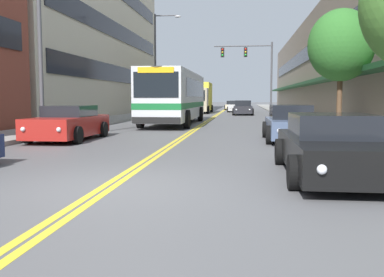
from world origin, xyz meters
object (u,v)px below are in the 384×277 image
at_px(street_tree_right_mid, 341,46).
at_px(fire_hydrant, 320,121).
at_px(car_red_parked_left_near, 69,124).
at_px(car_champagne_moving_lead, 233,106).
at_px(car_beige_parked_left_mid, 169,109).
at_px(car_black_parked_right_foreground, 333,147).
at_px(car_slate_blue_parked_right_mid, 290,124).
at_px(traffic_signal_mast, 252,64).
at_px(city_bus, 176,95).
at_px(box_truck, 199,97).
at_px(car_silver_moving_third, 236,107).
at_px(street_lamp_left_near, 49,12).
at_px(car_charcoal_moving_second, 243,108).
at_px(street_lamp_left_far, 159,57).

height_order(street_tree_right_mid, fire_hydrant, street_tree_right_mid).
xyz_separation_m(car_red_parked_left_near, fire_hydrant, (10.23, 4.02, -0.06)).
bearing_deg(car_champagne_moving_lead, car_beige_parked_left_mid, -105.09).
relative_size(car_black_parked_right_foreground, car_slate_blue_parked_right_mid, 1.13).
bearing_deg(car_slate_blue_parked_right_mid, car_red_parked_left_near, -175.94).
xyz_separation_m(car_beige_parked_left_mid, traffic_signal_mast, (7.71, 3.09, 4.36)).
xyz_separation_m(car_champagne_moving_lead, fire_hydrant, (4.85, -39.69, -0.01)).
height_order(car_slate_blue_parked_right_mid, fire_hydrant, car_slate_blue_parked_right_mid).
bearing_deg(car_red_parked_left_near, city_bus, 77.10).
bearing_deg(car_red_parked_left_near, box_truck, 86.29).
bearing_deg(city_bus, traffic_signal_mast, 71.87).
relative_size(car_silver_moving_third, street_lamp_left_near, 0.59).
relative_size(car_red_parked_left_near, street_tree_right_mid, 0.87).
xyz_separation_m(traffic_signal_mast, street_tree_right_mid, (3.43, -22.54, -1.01)).
height_order(car_black_parked_right_foreground, car_slate_blue_parked_right_mid, car_slate_blue_parked_right_mid).
distance_m(city_bus, car_slate_blue_parked_right_mid, 12.01).
height_order(car_beige_parked_left_mid, car_charcoal_moving_second, car_charcoal_moving_second).
relative_size(car_red_parked_left_near, fire_hydrant, 5.80).
relative_size(car_silver_moving_third, fire_hydrant, 5.86).
height_order(car_red_parked_left_near, car_slate_blue_parked_right_mid, car_slate_blue_parked_right_mid).
height_order(traffic_signal_mast, fire_hydrant, traffic_signal_mast).
relative_size(box_truck, fire_hydrant, 9.26).
distance_m(city_bus, car_charcoal_moving_second, 15.40).
xyz_separation_m(car_beige_parked_left_mid, car_champagne_moving_lead, (5.45, 20.20, -0.03)).
xyz_separation_m(car_black_parked_right_foreground, car_champagne_moving_lead, (-3.24, 50.50, -0.02)).
bearing_deg(traffic_signal_mast, street_lamp_left_near, -107.19).
relative_size(box_truck, street_lamp_left_far, 0.84).
height_order(car_charcoal_moving_second, street_lamp_left_far, street_lamp_left_far).
relative_size(city_bus, street_lamp_left_near, 1.51).
relative_size(car_black_parked_right_foreground, fire_hydrant, 5.98).
bearing_deg(car_slate_blue_parked_right_mid, car_silver_moving_third, 94.25).
height_order(box_truck, street_lamp_left_near, street_lamp_left_near).
bearing_deg(car_champagne_moving_lead, city_bus, -95.01).
distance_m(street_lamp_left_far, fire_hydrant, 21.42).
xyz_separation_m(car_beige_parked_left_mid, box_truck, (2.07, 7.32, 1.06)).
distance_m(car_red_parked_left_near, street_lamp_left_near, 4.28).
height_order(car_slate_blue_parked_right_mid, car_champagne_moving_lead, car_slate_blue_parked_right_mid).
bearing_deg(box_truck, car_silver_moving_third, 43.28).
bearing_deg(car_slate_blue_parked_right_mid, car_beige_parked_left_mid, 110.61).
distance_m(traffic_signal_mast, street_lamp_left_near, 27.95).
bearing_deg(car_silver_moving_third, street_lamp_left_near, -100.83).
bearing_deg(street_lamp_left_far, street_lamp_left_near, -89.76).
xyz_separation_m(car_red_parked_left_near, street_lamp_left_near, (-0.63, -0.10, 4.24)).
distance_m(city_bus, traffic_signal_mast, 16.80).
xyz_separation_m(city_bus, street_lamp_left_far, (-3.22, 10.90, 3.47)).
xyz_separation_m(car_beige_parked_left_mid, street_lamp_left_near, (-0.55, -23.61, 4.25)).
bearing_deg(car_silver_moving_third, street_lamp_left_far, -117.77).
height_order(street_lamp_left_near, street_tree_right_mid, street_lamp_left_near).
height_order(car_charcoal_moving_second, fire_hydrant, car_charcoal_moving_second).
height_order(car_red_parked_left_near, box_truck, box_truck).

